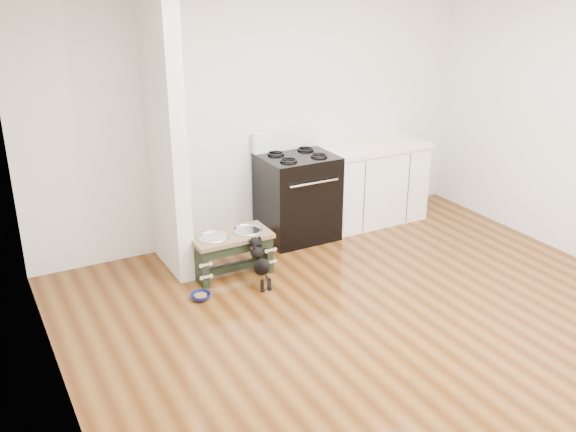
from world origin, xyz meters
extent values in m
plane|color=#47250C|center=(0.00, 0.00, 0.00)|extent=(5.00, 5.00, 0.00)
plane|color=silver|center=(0.00, 2.50, 1.35)|extent=(5.00, 0.00, 5.00)
plane|color=silver|center=(-2.50, 0.00, 1.35)|extent=(0.00, 5.00, 5.00)
cube|color=silver|center=(-1.18, 2.10, 1.35)|extent=(0.15, 0.80, 2.70)
cube|color=black|center=(0.25, 2.15, 0.46)|extent=(0.76, 0.65, 0.92)
cube|color=black|center=(0.25, 1.84, 0.40)|extent=(0.58, 0.02, 0.50)
cylinder|color=silver|center=(0.25, 1.80, 0.72)|extent=(0.56, 0.02, 0.02)
cube|color=white|center=(0.25, 2.43, 1.03)|extent=(0.76, 0.08, 0.22)
torus|color=black|center=(0.07, 2.01, 0.93)|extent=(0.18, 0.18, 0.02)
torus|color=black|center=(0.43, 2.01, 0.93)|extent=(0.18, 0.18, 0.02)
torus|color=black|center=(0.07, 2.29, 0.93)|extent=(0.18, 0.18, 0.02)
torus|color=black|center=(0.43, 2.29, 0.93)|extent=(0.18, 0.18, 0.02)
cube|color=white|center=(1.23, 2.18, 0.43)|extent=(1.20, 0.60, 0.86)
cube|color=beige|center=(1.23, 2.18, 0.89)|extent=(1.24, 0.64, 0.05)
cube|color=black|center=(1.23, 1.92, 0.05)|extent=(1.20, 0.06, 0.10)
cube|color=black|center=(-1.07, 1.67, 0.19)|extent=(0.06, 0.36, 0.37)
cube|color=black|center=(-0.41, 1.67, 0.19)|extent=(0.06, 0.36, 0.37)
cube|color=black|center=(-0.74, 1.50, 0.33)|extent=(0.60, 0.03, 0.09)
cube|color=black|center=(-0.74, 1.67, 0.06)|extent=(0.60, 0.06, 0.06)
cube|color=brown|center=(-0.74, 1.67, 0.39)|extent=(0.75, 0.40, 0.04)
cylinder|color=silver|center=(-0.92, 1.67, 0.39)|extent=(0.26, 0.26, 0.05)
cylinder|color=silver|center=(-0.57, 1.67, 0.39)|extent=(0.26, 0.26, 0.05)
torus|color=silver|center=(-0.92, 1.67, 0.42)|extent=(0.29, 0.29, 0.02)
torus|color=silver|center=(-0.57, 1.67, 0.42)|extent=(0.29, 0.29, 0.02)
cylinder|color=black|center=(-0.64, 1.20, 0.06)|extent=(0.03, 0.03, 0.11)
cylinder|color=black|center=(-0.57, 1.20, 0.06)|extent=(0.03, 0.03, 0.11)
sphere|color=black|center=(-0.64, 1.19, 0.01)|extent=(0.04, 0.04, 0.04)
sphere|color=black|center=(-0.57, 1.19, 0.01)|extent=(0.04, 0.04, 0.04)
ellipsoid|color=black|center=(-0.61, 1.28, 0.21)|extent=(0.13, 0.31, 0.27)
sphere|color=black|center=(-0.61, 1.37, 0.32)|extent=(0.12, 0.12, 0.12)
sphere|color=black|center=(-0.61, 1.41, 0.40)|extent=(0.11, 0.11, 0.11)
sphere|color=black|center=(-0.64, 1.48, 0.40)|extent=(0.04, 0.04, 0.04)
sphere|color=black|center=(-0.57, 1.48, 0.40)|extent=(0.04, 0.04, 0.04)
cylinder|color=black|center=(-0.61, 1.16, 0.12)|extent=(0.02, 0.09, 0.10)
torus|color=#E44377|center=(-0.61, 1.40, 0.36)|extent=(0.10, 0.07, 0.09)
imported|color=navy|center=(-1.20, 1.33, 0.03)|extent=(0.18, 0.18, 0.06)
cylinder|color=brown|center=(-1.20, 1.33, 0.03)|extent=(0.11, 0.11, 0.02)
camera|label=1|loc=(-2.91, -3.48, 2.81)|focal=40.00mm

